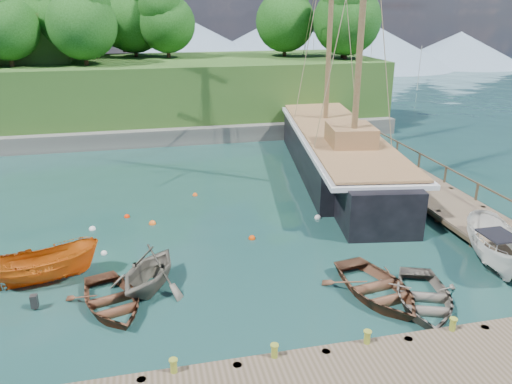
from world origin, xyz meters
TOP-DOWN VIEW (x-y plane):
  - ground at (0.00, 0.00)m, footprint 160.00×160.00m
  - dock_near at (2.00, -6.50)m, footprint 20.00×3.20m
  - dock_east at (11.50, 7.00)m, footprint 3.20×24.00m
  - bollard_1 at (-1.00, -5.10)m, footprint 0.26×0.26m
  - bollard_2 at (2.00, -5.10)m, footprint 0.26×0.26m
  - bollard_3 at (5.00, -5.10)m, footprint 0.26×0.26m
  - rowboat_0 at (-5.98, -0.33)m, footprint 3.94×4.71m
  - rowboat_1 at (-4.58, 0.70)m, footprint 4.52×4.72m
  - rowboat_2 at (3.97, -1.78)m, footprint 3.89×4.96m
  - rowboat_3 at (5.38, -2.77)m, footprint 4.32×5.04m
  - motorboat_orange at (-8.64, 2.15)m, footprint 4.54×2.40m
  - cabin_boat_white at (10.00, -0.63)m, footprint 3.52×5.42m
  - schooner at (8.19, 13.37)m, footprint 8.43×28.42m
  - mooring_buoy_0 at (-6.53, 4.16)m, footprint 0.29×0.29m
  - mooring_buoy_1 at (-4.28, 7.03)m, footprint 0.37×0.37m
  - mooring_buoy_2 at (0.34, 4.19)m, footprint 0.33×0.33m
  - mooring_buoy_3 at (4.27, 5.85)m, footprint 0.36×0.36m
  - mooring_buoy_4 at (-5.57, 8.23)m, footprint 0.30×0.30m
  - mooring_buoy_5 at (-1.69, 10.67)m, footprint 0.30×0.30m
  - mooring_buoy_6 at (-7.24, 7.01)m, footprint 0.34×0.34m
  - headland at (-12.88, 31.36)m, footprint 51.00×19.31m
  - distant_ridge at (4.30, 70.00)m, footprint 117.00×40.00m

SIDE VIEW (x-z plane):
  - ground at x=0.00m, z-range 0.00..0.00m
  - bollard_1 at x=-1.00m, z-range -0.23..0.23m
  - bollard_2 at x=2.00m, z-range -0.23..0.23m
  - bollard_3 at x=5.00m, z-range -0.23..0.23m
  - rowboat_0 at x=-5.98m, z-range -0.42..0.42m
  - rowboat_1 at x=-4.58m, z-range -0.96..0.96m
  - rowboat_2 at x=3.97m, z-range -0.47..0.47m
  - rowboat_3 at x=5.38m, z-range -0.44..0.44m
  - motorboat_orange at x=-8.64m, z-range -0.83..0.83m
  - cabin_boat_white at x=10.00m, z-range -0.98..0.98m
  - mooring_buoy_0 at x=-6.53m, z-range -0.15..0.15m
  - mooring_buoy_1 at x=-4.28m, z-range -0.18..0.18m
  - mooring_buoy_2 at x=0.34m, z-range -0.17..0.17m
  - mooring_buoy_3 at x=4.27m, z-range -0.18..0.18m
  - mooring_buoy_4 at x=-5.57m, z-range -0.15..0.15m
  - mooring_buoy_5 at x=-1.69m, z-range -0.15..0.15m
  - mooring_buoy_6 at x=-7.24m, z-range -0.17..0.17m
  - dock_near at x=2.00m, z-range -0.12..0.98m
  - dock_east at x=11.50m, z-range -0.12..0.98m
  - schooner at x=8.19m, z-range -9.37..11.71m
  - distant_ridge at x=4.30m, z-range -0.65..9.35m
  - headland at x=-12.88m, z-range -0.91..11.99m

